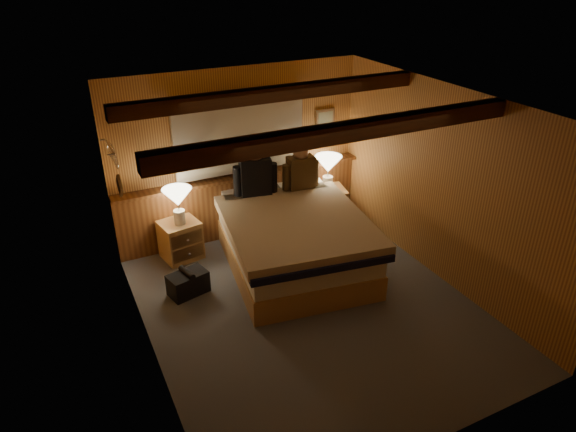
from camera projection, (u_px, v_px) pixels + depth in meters
floor at (309, 308)px, 5.99m from camera, size 4.20×4.20×0.00m
ceiling at (314, 105)px, 4.90m from camera, size 4.20×4.20×0.00m
wall_back at (239, 154)px, 7.12m from camera, size 3.60×0.00×3.60m
wall_left at (141, 256)px, 4.74m from camera, size 0.00×4.20×4.20m
wall_right at (443, 186)px, 6.15m from camera, size 0.00×4.20×4.20m
wall_front at (448, 334)px, 3.77m from camera, size 3.60×0.00×3.60m
wainscot at (243, 202)px, 7.40m from camera, size 3.60×0.23×0.94m
curtain_window at (240, 134)px, 6.92m from camera, size 2.18×0.09×1.11m
ceiling_beams at (307, 110)px, 5.06m from camera, size 3.60×1.65×0.16m
coat_rail at (113, 153)px, 5.81m from camera, size 0.05×0.55×0.24m
framed_print at (325, 118)px, 7.47m from camera, size 0.30×0.04×0.25m
bed at (294, 240)px, 6.61m from camera, size 1.99×2.43×0.76m
nightstand_left at (181, 240)px, 6.87m from camera, size 0.55×0.51×0.53m
nightstand_right at (327, 206)px, 7.74m from camera, size 0.60×0.56×0.57m
lamp_left at (178, 199)px, 6.57m from camera, size 0.38×0.38×0.50m
lamp_right at (328, 166)px, 7.46m from camera, size 0.39×0.39×0.51m
person_left at (255, 174)px, 6.91m from camera, size 0.60×0.32×0.74m
person_right at (301, 170)px, 7.10m from camera, size 0.54×0.24×0.66m
duffel_bag at (188, 283)px, 6.19m from camera, size 0.51×0.38×0.33m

